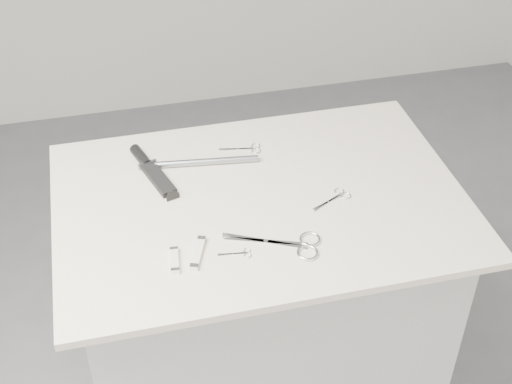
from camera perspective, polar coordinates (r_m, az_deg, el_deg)
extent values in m
cube|color=#B2B2B0|center=(2.07, 0.30, -10.63)|extent=(0.90, 0.60, 0.90)
cube|color=beige|center=(1.75, 0.34, -0.73)|extent=(1.00, 0.70, 0.02)
cube|color=silver|center=(1.62, 0.80, -3.97)|extent=(0.19, 0.10, 0.00)
cylinder|color=silver|center=(1.62, 0.80, -3.95)|extent=(0.01, 0.01, 0.01)
torus|color=silver|center=(1.63, 4.33, -3.78)|extent=(0.05, 0.05, 0.01)
torus|color=silver|center=(1.60, 4.14, -4.87)|extent=(0.05, 0.05, 0.01)
cube|color=silver|center=(1.74, 5.79, -0.80)|extent=(0.09, 0.06, 0.00)
cylinder|color=silver|center=(1.74, 5.79, -0.78)|extent=(0.01, 0.01, 0.00)
torus|color=silver|center=(1.77, 6.67, 0.06)|extent=(0.03, 0.03, 0.00)
torus|color=silver|center=(1.76, 7.21, -0.30)|extent=(0.03, 0.03, 0.00)
cube|color=silver|center=(1.91, -1.48, 3.45)|extent=(0.10, 0.03, 0.00)
cylinder|color=silver|center=(1.91, -1.48, 3.47)|extent=(0.01, 0.01, 0.00)
torus|color=silver|center=(1.92, -0.02, 3.71)|extent=(0.03, 0.03, 0.00)
torus|color=silver|center=(1.90, 0.02, 3.31)|extent=(0.03, 0.03, 0.00)
cube|color=silver|center=(1.59, -1.89, -4.98)|extent=(0.07, 0.02, 0.00)
cylinder|color=silver|center=(1.59, -1.89, -4.96)|extent=(0.00, 0.00, 0.00)
torus|color=silver|center=(1.60, -0.71, -4.71)|extent=(0.02, 0.02, 0.00)
torus|color=silver|center=(1.59, -0.66, -5.09)|extent=(0.02, 0.02, 0.00)
cube|color=black|center=(1.81, -7.79, 1.03)|extent=(0.08, 0.14, 0.02)
cube|color=gray|center=(1.86, -8.68, 2.18)|extent=(0.05, 0.02, 0.02)
cylinder|color=black|center=(1.89, -9.19, 2.82)|extent=(0.05, 0.09, 0.03)
cube|color=silver|center=(1.59, -4.66, -4.85)|extent=(0.05, 0.10, 0.01)
cube|color=silver|center=(1.63, -4.37, -3.77)|extent=(0.02, 0.02, 0.01)
cube|color=silver|center=(1.56, -4.97, -5.97)|extent=(0.02, 0.02, 0.01)
cube|color=silver|center=(1.58, -6.52, -5.45)|extent=(0.02, 0.08, 0.01)
cube|color=silver|center=(1.61, -6.57, -4.62)|extent=(0.02, 0.01, 0.01)
cube|color=silver|center=(1.56, -6.48, -6.29)|extent=(0.02, 0.01, 0.01)
cylinder|color=gray|center=(1.85, -3.94, 2.44)|extent=(0.27, 0.05, 0.02)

